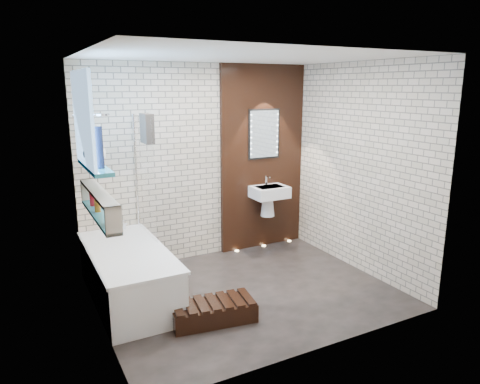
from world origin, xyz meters
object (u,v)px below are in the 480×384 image
washbasin (269,196)px  walnut_step (213,312)px  bathtub (129,274)px  led_mirror (264,134)px  bath_screen (145,176)px

washbasin → walnut_step: size_ratio=0.69×
bathtub → led_mirror: (2.17, 0.78, 1.36)m
walnut_step → led_mirror: bearing=46.7°
bathtub → led_mirror: bearing=19.8°
washbasin → walnut_step: bearing=-136.2°
bathtub → walnut_step: bathtub is taller
bath_screen → bathtub: bearing=-128.9°
bathtub → bath_screen: 1.14m
led_mirror → washbasin: bearing=-90.0°
bath_screen → led_mirror: bearing=10.7°
bathtub → walnut_step: 1.08m
bath_screen → led_mirror: 1.89m
washbasin → led_mirror: size_ratio=0.83×
bathtub → walnut_step: bearing=-54.0°
washbasin → bathtub: bearing=-164.0°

